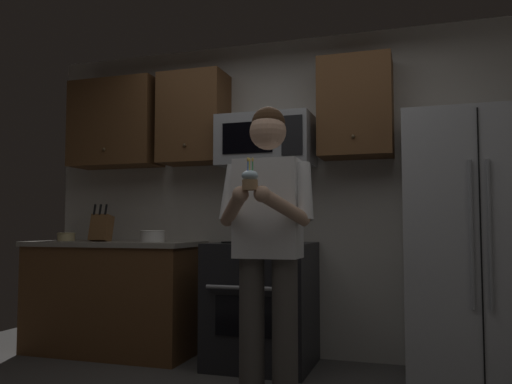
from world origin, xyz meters
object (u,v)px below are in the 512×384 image
(bowl_small_colored, at_px, (66,236))
(cupcake, at_px, (250,180))
(refrigerator, at_px, (475,248))
(person, at_px, (267,235))
(knife_block, at_px, (101,228))
(bowl_large_white, at_px, (153,236))
(microwave, at_px, (266,141))
(oven_range, at_px, (262,304))

(bowl_small_colored, bearing_deg, cupcake, -30.00)
(refrigerator, relative_size, person, 1.02)
(knife_block, bearing_deg, cupcake, -34.39)
(bowl_large_white, relative_size, person, 0.11)
(refrigerator, bearing_deg, person, -145.60)
(cupcake, bearing_deg, bowl_large_white, 136.08)
(person, relative_size, cupcake, 10.13)
(cupcake, bearing_deg, bowl_small_colored, 150.00)
(cupcake, bearing_deg, person, 90.00)
(bowl_small_colored, bearing_deg, person, -22.71)
(microwave, xyz_separation_m, refrigerator, (1.50, -0.16, -0.82))
(microwave, xyz_separation_m, knife_block, (-1.40, -0.15, -0.69))
(refrigerator, distance_m, bowl_small_colored, 3.27)
(refrigerator, relative_size, bowl_large_white, 8.96)
(microwave, distance_m, bowl_large_white, 1.20)
(microwave, distance_m, bowl_small_colored, 1.93)
(refrigerator, height_order, cupcake, refrigerator)
(refrigerator, bearing_deg, bowl_small_colored, 179.24)
(knife_block, xyz_separation_m, bowl_small_colored, (-0.37, 0.03, -0.08))
(microwave, bearing_deg, person, -73.07)
(oven_range, xyz_separation_m, microwave, (0.00, 0.12, 1.26))
(knife_block, bearing_deg, person, -26.14)
(microwave, distance_m, knife_block, 1.56)
(microwave, distance_m, refrigerator, 1.72)
(microwave, bearing_deg, refrigerator, -6.03)
(bowl_large_white, bearing_deg, bowl_small_colored, 178.68)
(knife_block, relative_size, person, 0.18)
(oven_range, height_order, person, person)
(refrigerator, bearing_deg, oven_range, 178.50)
(oven_range, distance_m, refrigerator, 1.56)
(oven_range, relative_size, cupcake, 5.36)
(refrigerator, bearing_deg, bowl_large_white, 179.44)
(oven_range, bearing_deg, knife_block, -178.80)
(refrigerator, bearing_deg, microwave, 173.97)
(refrigerator, bearing_deg, knife_block, 179.80)
(microwave, relative_size, bowl_large_white, 3.69)
(knife_block, height_order, bowl_large_white, knife_block)
(bowl_large_white, height_order, person, person)
(oven_range, relative_size, bowl_small_colored, 6.05)
(refrigerator, distance_m, bowl_large_white, 2.42)
(refrigerator, distance_m, person, 1.46)
(bowl_large_white, bearing_deg, oven_range, 0.96)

